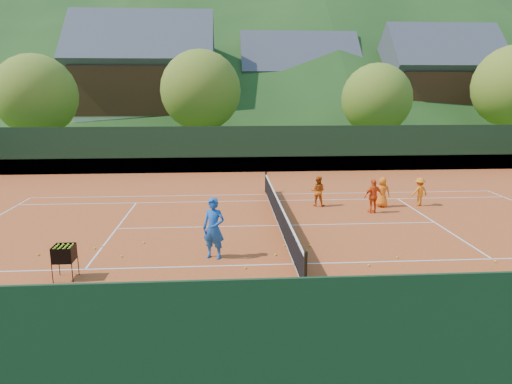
{
  "coord_description": "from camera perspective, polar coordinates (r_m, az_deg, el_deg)",
  "views": [
    {
      "loc": [
        -2.11,
        -17.37,
        5.38
      ],
      "look_at": [
        -0.93,
        0.0,
        1.41
      ],
      "focal_mm": 32.0,
      "sensor_mm": 36.0,
      "label": 1
    }
  ],
  "objects": [
    {
      "name": "tree_b",
      "position": [
        37.42,
        -6.94,
        12.47
      ],
      "size": [
        6.4,
        6.4,
        8.4
      ],
      "color": "#3C2818",
      "rests_on": "ground"
    },
    {
      "name": "ground",
      "position": [
        18.3,
        2.91,
        -4.26
      ],
      "size": [
        400.0,
        400.0,
        0.0
      ],
      "primitive_type": "plane",
      "color": "#2C5019",
      "rests_on": "ground"
    },
    {
      "name": "tennis_ball_14",
      "position": [
        15.08,
        2.46,
        -7.84
      ],
      "size": [
        0.07,
        0.07,
        0.07
      ],
      "primitive_type": "sphere",
      "color": "yellow",
      "rests_on": "clay_court"
    },
    {
      "name": "tennis_ball_5",
      "position": [
        17.26,
        3.81,
        -5.15
      ],
      "size": [
        0.07,
        0.07,
        0.07
      ],
      "primitive_type": "sphere",
      "color": "yellow",
      "rests_on": "clay_court"
    },
    {
      "name": "tree_c",
      "position": [
        38.34,
        14.82,
        11.18
      ],
      "size": [
        5.6,
        5.6,
        7.35
      ],
      "color": "#402B19",
      "rests_on": "ground"
    },
    {
      "name": "court_lines",
      "position": [
        18.3,
        2.91,
        -4.19
      ],
      "size": [
        23.83,
        11.03,
        0.0
      ],
      "color": "silver",
      "rests_on": "clay_court"
    },
    {
      "name": "tennis_ball_10",
      "position": [
        10.46,
        17.37,
        -18.39
      ],
      "size": [
        0.07,
        0.07,
        0.07
      ],
      "primitive_type": "sphere",
      "color": "yellow",
      "rests_on": "clay_court"
    },
    {
      "name": "tennis_ball_20",
      "position": [
        15.56,
        -16.44,
        -7.71
      ],
      "size": [
        0.07,
        0.07,
        0.07
      ],
      "primitive_type": "sphere",
      "color": "yellow",
      "rests_on": "clay_court"
    },
    {
      "name": "chalet_mid",
      "position": [
        52.01,
        5.21,
        12.37
      ],
      "size": [
        12.65,
        8.82,
        11.45
      ],
      "color": "beige",
      "rests_on": "ground"
    },
    {
      "name": "tree_a",
      "position": [
        38.0,
        -25.81,
        10.83
      ],
      "size": [
        6.0,
        6.0,
        7.88
      ],
      "color": "#3D2918",
      "rests_on": "ground"
    },
    {
      "name": "tennis_ball_9",
      "position": [
        11.74,
        12.84,
        -14.46
      ],
      "size": [
        0.07,
        0.07,
        0.07
      ],
      "primitive_type": "sphere",
      "color": "yellow",
      "rests_on": "clay_court"
    },
    {
      "name": "chalet_right",
      "position": [
        52.27,
        21.62,
        11.84
      ],
      "size": [
        11.5,
        8.82,
        11.91
      ],
      "color": "beige",
      "rests_on": "ground"
    },
    {
      "name": "student_c",
      "position": [
        21.73,
        15.51,
        -0.01
      ],
      "size": [
        0.78,
        0.62,
        1.4
      ],
      "primitive_type": "imported",
      "rotation": [
        0.0,
        0.0,
        2.85
      ],
      "color": "orange",
      "rests_on": "clay_court"
    },
    {
      "name": "tennis_ball_0",
      "position": [
        15.54,
        17.23,
        -7.79
      ],
      "size": [
        0.07,
        0.07,
        0.07
      ],
      "primitive_type": "sphere",
      "color": "yellow",
      "rests_on": "clay_court"
    },
    {
      "name": "tennis_ball_2",
      "position": [
        16.69,
        -13.84,
        -6.15
      ],
      "size": [
        0.07,
        0.07,
        0.07
      ],
      "primitive_type": "sphere",
      "color": "yellow",
      "rests_on": "clay_court"
    },
    {
      "name": "tennis_ball_6",
      "position": [
        16.38,
        27.73,
        -7.66
      ],
      "size": [
        0.07,
        0.07,
        0.07
      ],
      "primitive_type": "sphere",
      "color": "yellow",
      "rests_on": "clay_court"
    },
    {
      "name": "tennis_ball_8",
      "position": [
        16.01,
        6.73,
        -6.67
      ],
      "size": [
        0.07,
        0.07,
        0.07
      ],
      "primitive_type": "sphere",
      "color": "yellow",
      "rests_on": "clay_court"
    },
    {
      "name": "student_d",
      "position": [
        22.5,
        19.75,
        0.03
      ],
      "size": [
        0.95,
        0.7,
        1.32
      ],
      "primitive_type": "imported",
      "rotation": [
        0.0,
        0.0,
        3.41
      ],
      "color": "orange",
      "rests_on": "clay_court"
    },
    {
      "name": "tennis_ball_15",
      "position": [
        13.05,
        -14.26,
        -11.66
      ],
      "size": [
        0.07,
        0.07,
        0.07
      ],
      "primitive_type": "sphere",
      "color": "yellow",
      "rests_on": "clay_court"
    },
    {
      "name": "tennis_ball_27",
      "position": [
        12.48,
        -21.18,
        -13.32
      ],
      "size": [
        0.07,
        0.07,
        0.07
      ],
      "primitive_type": "sphere",
      "color": "yellow",
      "rests_on": "clay_court"
    },
    {
      "name": "ball_hopper",
      "position": [
        14.18,
        -22.86,
        -7.18
      ],
      "size": [
        0.57,
        0.57,
        1.0
      ],
      "color": "black",
      "rests_on": "clay_court"
    },
    {
      "name": "tennis_ball_1",
      "position": [
        11.43,
        24.13,
        -16.11
      ],
      "size": [
        0.07,
        0.07,
        0.07
      ],
      "primitive_type": "sphere",
      "color": "yellow",
      "rests_on": "clay_court"
    },
    {
      "name": "chalet_left",
      "position": [
        48.02,
        -13.68,
        12.81
      ],
      "size": [
        13.8,
        9.93,
        12.92
      ],
      "color": "beige",
      "rests_on": "ground"
    },
    {
      "name": "clay_court",
      "position": [
        18.3,
        2.91,
        -4.23
      ],
      "size": [
        40.0,
        24.0,
        0.02
      ],
      "primitive_type": "cube",
      "color": "#B2471C",
      "rests_on": "ground"
    },
    {
      "name": "tennis_ball_19",
      "position": [
        15.54,
        6.39,
        -7.27
      ],
      "size": [
        0.07,
        0.07,
        0.07
      ],
      "primitive_type": "sphere",
      "color": "yellow",
      "rests_on": "clay_court"
    },
    {
      "name": "tennis_ball_13",
      "position": [
        16.58,
        -19.51,
        -6.65
      ],
      "size": [
        0.07,
        0.07,
        0.07
      ],
      "primitive_type": "sphere",
      "color": "yellow",
      "rests_on": "clay_court"
    },
    {
      "name": "tennis_ball_22",
      "position": [
        16.72,
        -18.71,
        -6.43
      ],
      "size": [
        0.07,
        0.07,
        0.07
      ],
      "primitive_type": "sphere",
      "color": "yellow",
      "rests_on": "clay_court"
    },
    {
      "name": "tennis_ball_24",
      "position": [
        13.29,
        -29.34,
        -12.51
      ],
      "size": [
        0.07,
        0.07,
        0.07
      ],
      "primitive_type": "sphere",
      "color": "yellow",
      "rests_on": "clay_court"
    },
    {
      "name": "student_a",
      "position": [
        21.31,
        7.73,
        0.12
      ],
      "size": [
        0.83,
        0.74,
        1.41
      ],
      "primitive_type": "imported",
      "rotation": [
        0.0,
        0.0,
        2.79
      ],
      "color": "#D45912",
      "rests_on": "clay_court"
    },
    {
      "name": "tennis_net",
      "position": [
        18.16,
        2.93,
        -2.69
      ],
      "size": [
        0.1,
        12.07,
        1.1
      ],
      "color": "black",
      "rests_on": "clay_court"
    },
    {
      "name": "tennis_ball_11",
      "position": [
        13.19,
        16.69,
        -11.53
      ],
      "size": [
        0.07,
        0.07,
        0.07
      ],
      "primitive_type": "sphere",
      "color": "yellow",
      "rests_on": "clay_court"
    },
    {
      "name": "tennis_ball_26",
      "position": [
        16.69,
        -25.56,
        -7.06
      ],
      "size": [
        0.07,
        0.07,
        0.07
      ],
      "primitive_type": "sphere",
      "color": "yellow",
      "rests_on": "clay_court"
    },
    {
      "name": "perimeter_fence",
      "position": [
        17.97,
        2.96,
        -0.39
      ],
      "size": [
        40.4,
        24.24,
        3.0
      ],
      "color": "black",
      "rests_on": "clay_court"
    },
    {
      "name": "tennis_ball_4",
      "position": [
        10.85,
        26.51,
        -18.02
      ],
      "size": [
        0.07,
        0.07,
        0.07
      ],
      "primitive_type": "sphere",
      "color": "yellow",
      "rests_on": "clay_court"
    },
    {
      "name": "tennis_ball_23",
      "position": [
        12.88,
        18.29,
        -12.26
      ],
      "size": [
        0.07,
        0.07,
        0.07
      ],
      "primitive_type": "sphere",
      "color": "yellow",
      "rests_on": "clay_court"
    },
    {
      "name": "tennis_ball_25",
      "position": [
        14.65,
        13.92,
        -8.86
      ],
      "size": [
        0.07,
        0.07,
        0.07
      ],
      "primitive_type": "sphere",
      "color": "yellow",
      "rests_on": "clay_court"
    },
    {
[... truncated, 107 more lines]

